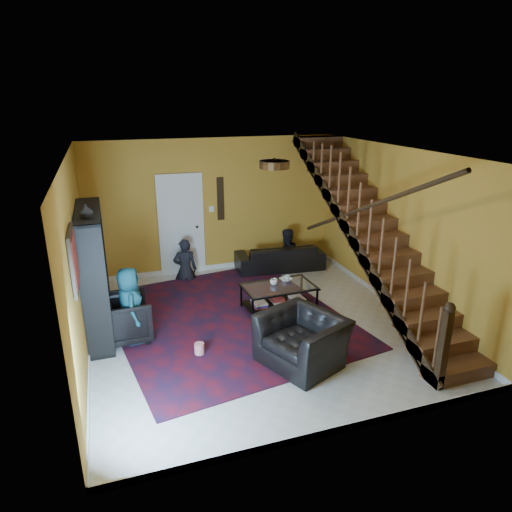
{
  "coord_description": "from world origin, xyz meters",
  "views": [
    {
      "loc": [
        -2.13,
        -6.4,
        3.58
      ],
      "look_at": [
        0.15,
        0.4,
        1.06
      ],
      "focal_mm": 32.0,
      "sensor_mm": 36.0,
      "label": 1
    }
  ],
  "objects": [
    {
      "name": "cup_b",
      "position": [
        0.79,
        0.57,
        0.51
      ],
      "size": [
        0.12,
        0.12,
        0.09
      ],
      "primitive_type": "imported",
      "rotation": [
        0.0,
        0.0,
        0.35
      ],
      "color": "#999999",
      "rests_on": "coffee_table"
    },
    {
      "name": "person_adult_b",
      "position": [
        1.5,
        2.35,
        0.21
      ],
      "size": [
        0.7,
        0.57,
        1.33
      ],
      "primitive_type": "imported",
      "rotation": [
        0.0,
        0.0,
        3.25
      ],
      "color": "black",
      "rests_on": "sofa"
    },
    {
      "name": "coffee_table",
      "position": [
        0.56,
        0.38,
        0.27
      ],
      "size": [
        1.26,
        0.77,
        0.47
      ],
      "rotation": [
        0.0,
        0.0,
        0.04
      ],
      "color": "black",
      "rests_on": "floor"
    },
    {
      "name": "door",
      "position": [
        -0.7,
        2.73,
        1.02
      ],
      "size": [
        0.82,
        0.05,
        2.05
      ],
      "primitive_type": "cube",
      "color": "silver",
      "rests_on": "floor"
    },
    {
      "name": "sofa",
      "position": [
        1.34,
        2.3,
        0.28
      ],
      "size": [
        1.94,
        0.89,
        0.55
      ],
      "primitive_type": "imported",
      "rotation": [
        0.0,
        0.0,
        3.06
      ],
      "color": "black",
      "rests_on": "floor"
    },
    {
      "name": "vase",
      "position": [
        -2.41,
        0.1,
        2.1
      ],
      "size": [
        0.18,
        0.18,
        0.19
      ],
      "primitive_type": "imported",
      "color": "#999999",
      "rests_on": "bookshelf"
    },
    {
      "name": "person_adult_a",
      "position": [
        -0.73,
        2.35,
        0.21
      ],
      "size": [
        0.52,
        0.37,
        1.32
      ],
      "primitive_type": "imported",
      "rotation": [
        0.0,
        0.0,
        3.01
      ],
      "color": "black",
      "rests_on": "sofa"
    },
    {
      "name": "armchair_right",
      "position": [
        0.27,
        -1.28,
        0.36
      ],
      "size": [
        1.32,
        1.39,
        0.71
      ],
      "primitive_type": "imported",
      "rotation": [
        0.0,
        0.0,
        -1.16
      ],
      "color": "black",
      "rests_on": "floor"
    },
    {
      "name": "bowl",
      "position": [
        0.76,
        0.55,
        0.49
      ],
      "size": [
        0.26,
        0.26,
        0.05
      ],
      "primitive_type": "imported",
      "rotation": [
        0.0,
        0.0,
        0.33
      ],
      "color": "#999999",
      "rests_on": "coffee_table"
    },
    {
      "name": "person_child",
      "position": [
        -1.95,
        0.08,
        0.61
      ],
      "size": [
        0.41,
        0.61,
        1.21
      ],
      "primitive_type": "imported",
      "rotation": [
        0.0,
        0.0,
        1.61
      ],
      "color": "#174E5A",
      "rests_on": "armchair_left"
    },
    {
      "name": "armchair_left",
      "position": [
        -2.05,
        0.19,
        0.36
      ],
      "size": [
        0.82,
        0.8,
        0.72
      ],
      "primitive_type": "imported",
      "rotation": [
        0.0,
        0.0,
        1.61
      ],
      "color": "black",
      "rests_on": "floor"
    },
    {
      "name": "ceiling_fixture",
      "position": [
        0.0,
        -0.8,
        2.74
      ],
      "size": [
        0.4,
        0.4,
        0.1
      ],
      "primitive_type": "cylinder",
      "color": "#3F2814",
      "rests_on": "room"
    },
    {
      "name": "floor",
      "position": [
        0.0,
        0.0,
        0.0
      ],
      "size": [
        5.5,
        5.5,
        0.0
      ],
      "primitive_type": "plane",
      "color": "beige",
      "rests_on": "ground"
    },
    {
      "name": "rug",
      "position": [
        -0.38,
        0.36,
        0.01
      ],
      "size": [
        4.17,
        4.61,
        0.02
      ],
      "primitive_type": "cube",
      "rotation": [
        0.0,
        0.0,
        0.15
      ],
      "color": "#4F0E18",
      "rests_on": "floor"
    },
    {
      "name": "cup_a",
      "position": [
        0.5,
        0.46,
        0.52
      ],
      "size": [
        0.14,
        0.14,
        0.1
      ],
      "primitive_type": "imported",
      "rotation": [
        0.0,
        0.0,
        -0.11
      ],
      "color": "#999999",
      "rests_on": "coffee_table"
    },
    {
      "name": "room",
      "position": [
        -1.33,
        1.33,
        0.05
      ],
      "size": [
        5.5,
        5.5,
        5.5
      ],
      "color": "gold",
      "rests_on": "ground"
    },
    {
      "name": "popcorn_bucket",
      "position": [
        -1.06,
        -0.62,
        0.1
      ],
      "size": [
        0.18,
        0.18,
        0.16
      ],
      "primitive_type": "cylinder",
      "rotation": [
        0.0,
        0.0,
        -0.34
      ],
      "color": "red",
      "rests_on": "rug"
    },
    {
      "name": "staircase",
      "position": [
        2.12,
        -0.0,
        1.4
      ],
      "size": [
        0.95,
        5.02,
        3.18
      ],
      "color": "brown",
      "rests_on": "floor"
    },
    {
      "name": "bookshelf",
      "position": [
        -2.4,
        0.6,
        0.96
      ],
      "size": [
        0.35,
        1.8,
        2.0
      ],
      "color": "black",
      "rests_on": "floor"
    },
    {
      "name": "framed_picture",
      "position": [
        -2.57,
        -0.9,
        1.75
      ],
      "size": [
        0.04,
        0.74,
        0.74
      ],
      "primitive_type": "cube",
      "color": "maroon",
      "rests_on": "room"
    },
    {
      "name": "wall_hanging",
      "position": [
        0.15,
        2.73,
        1.55
      ],
      "size": [
        0.14,
        0.03,
        0.9
      ],
      "primitive_type": "cube",
      "color": "black",
      "rests_on": "room"
    }
  ]
}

